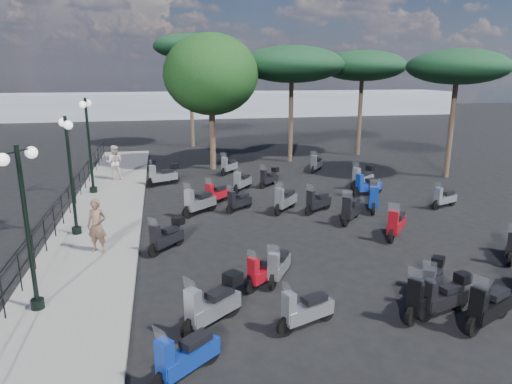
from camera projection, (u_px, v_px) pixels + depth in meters
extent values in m
plane|color=black|center=(282.00, 232.00, 16.48)|extent=(120.00, 120.00, 0.00)
cube|color=slate|center=(103.00, 216.00, 18.01)|extent=(3.00, 30.00, 0.15)
cylinder|color=black|center=(2.00, 296.00, 10.28)|extent=(0.04, 0.04, 1.10)
cylinder|color=black|center=(20.00, 271.00, 11.57)|extent=(0.04, 0.04, 1.10)
cylinder|color=black|center=(33.00, 251.00, 12.87)|extent=(0.04, 0.04, 1.10)
cylinder|color=black|center=(45.00, 235.00, 14.16)|extent=(0.04, 0.04, 1.10)
cylinder|color=black|center=(54.00, 221.00, 15.46)|extent=(0.04, 0.04, 1.10)
cylinder|color=black|center=(62.00, 210.00, 16.75)|extent=(0.04, 0.04, 1.10)
cylinder|color=black|center=(69.00, 200.00, 18.05)|extent=(0.04, 0.04, 1.10)
cylinder|color=black|center=(75.00, 191.00, 19.34)|extent=(0.04, 0.04, 1.10)
cylinder|color=black|center=(80.00, 184.00, 20.64)|extent=(0.04, 0.04, 1.10)
cylinder|color=black|center=(85.00, 177.00, 21.93)|extent=(0.04, 0.04, 1.10)
cylinder|color=black|center=(89.00, 171.00, 23.23)|extent=(0.04, 0.04, 1.10)
cylinder|color=black|center=(92.00, 166.00, 24.52)|extent=(0.04, 0.04, 1.10)
cylinder|color=black|center=(96.00, 161.00, 25.82)|extent=(0.04, 0.04, 1.10)
cylinder|color=black|center=(99.00, 157.00, 27.11)|extent=(0.04, 0.04, 1.10)
cylinder|color=black|center=(101.00, 153.00, 28.41)|extent=(0.04, 0.04, 1.10)
cylinder|color=black|center=(104.00, 149.00, 29.70)|extent=(0.04, 0.04, 1.10)
cube|color=black|center=(64.00, 191.00, 17.27)|extent=(0.04, 26.00, 0.04)
cube|color=black|center=(66.00, 204.00, 17.40)|extent=(0.04, 26.00, 0.04)
cylinder|color=black|center=(38.00, 304.00, 10.83)|extent=(0.31, 0.31, 0.24)
cylinder|color=black|center=(28.00, 230.00, 10.36)|extent=(0.11, 0.11, 3.93)
cylinder|color=black|center=(17.00, 151.00, 9.89)|extent=(0.40, 0.82, 0.04)
sphere|color=white|center=(31.00, 153.00, 10.34)|extent=(0.27, 0.27, 0.27)
sphere|color=white|center=(3.00, 160.00, 9.50)|extent=(0.27, 0.27, 0.27)
cylinder|color=black|center=(77.00, 230.00, 15.84)|extent=(0.33, 0.33, 0.24)
cylinder|color=black|center=(71.00, 177.00, 15.35)|extent=(0.11, 0.11, 4.06)
cylinder|color=black|center=(65.00, 121.00, 14.87)|extent=(0.35, 0.87, 0.04)
sphere|color=white|center=(63.00, 122.00, 15.27)|extent=(0.28, 0.28, 0.28)
sphere|color=white|center=(68.00, 125.00, 14.52)|extent=(0.28, 0.28, 0.28)
cylinder|color=black|center=(94.00, 190.00, 21.27)|extent=(0.35, 0.35, 0.26)
cylinder|color=black|center=(89.00, 146.00, 20.75)|extent=(0.12, 0.12, 4.34)
cylinder|color=black|center=(85.00, 101.00, 20.23)|extent=(0.12, 0.98, 0.04)
sphere|color=white|center=(88.00, 103.00, 20.73)|extent=(0.30, 0.30, 0.30)
sphere|color=white|center=(83.00, 105.00, 19.79)|extent=(0.30, 0.30, 0.30)
imported|color=brown|center=(97.00, 226.00, 14.06)|extent=(0.72, 0.60, 1.70)
imported|color=beige|center=(114.00, 162.00, 23.74)|extent=(0.92, 0.75, 1.78)
cylinder|color=black|center=(163.00, 383.00, 8.11)|extent=(0.44, 0.38, 0.48)
cylinder|color=black|center=(211.00, 352.00, 9.01)|extent=(0.44, 0.38, 0.48)
cube|color=navy|center=(190.00, 357.00, 8.55)|extent=(1.24, 1.09, 0.34)
cube|color=black|center=(196.00, 340.00, 8.60)|extent=(0.66, 0.61, 0.14)
cube|color=navy|center=(165.00, 358.00, 8.05)|extent=(0.36, 0.37, 0.71)
plane|color=white|center=(161.00, 337.00, 7.89)|extent=(0.30, 0.35, 0.37)
cylinder|color=black|center=(191.00, 329.00, 9.78)|extent=(0.48, 0.41, 0.52)
cylinder|color=black|center=(232.00, 306.00, 10.75)|extent=(0.48, 0.41, 0.52)
cube|color=#A6ABB2|center=(214.00, 308.00, 10.26)|extent=(1.34, 1.16, 0.37)
cube|color=black|center=(220.00, 293.00, 10.32)|extent=(0.71, 0.66, 0.15)
cube|color=#A6ABB2|center=(193.00, 306.00, 9.72)|extent=(0.39, 0.40, 0.76)
plane|color=white|center=(190.00, 286.00, 9.55)|extent=(0.32, 0.38, 0.40)
cube|color=black|center=(233.00, 278.00, 10.59)|extent=(0.51, 0.50, 0.28)
cylinder|color=black|center=(154.00, 250.00, 14.18)|extent=(0.39, 0.40, 0.46)
cylinder|color=black|center=(179.00, 239.00, 15.14)|extent=(0.39, 0.40, 0.46)
cube|color=black|center=(168.00, 239.00, 14.66)|extent=(1.10, 1.14, 0.33)
cube|color=black|center=(171.00, 229.00, 14.73)|extent=(0.61, 0.62, 0.14)
cube|color=black|center=(155.00, 236.00, 14.13)|extent=(0.36, 0.35, 0.68)
plane|color=white|center=(153.00, 223.00, 13.98)|extent=(0.32, 0.31, 0.36)
cube|color=black|center=(178.00, 221.00, 15.00)|extent=(0.45, 0.45, 0.25)
cylinder|color=black|center=(230.00, 209.00, 18.50)|extent=(0.39, 0.33, 0.43)
cylinder|color=black|center=(248.00, 203.00, 19.29)|extent=(0.39, 0.33, 0.43)
cube|color=black|center=(240.00, 202.00, 18.88)|extent=(1.11, 0.96, 0.30)
cube|color=black|center=(242.00, 195.00, 18.93)|extent=(0.59, 0.54, 0.13)
cube|color=black|center=(232.00, 199.00, 18.44)|extent=(0.32, 0.33, 0.63)
plane|color=white|center=(231.00, 189.00, 18.30)|extent=(0.26, 0.31, 0.33)
cylinder|color=black|center=(209.00, 202.00, 19.43)|extent=(0.39, 0.40, 0.46)
cylinder|color=black|center=(225.00, 196.00, 20.37)|extent=(0.39, 0.40, 0.46)
cube|color=maroon|center=(218.00, 195.00, 19.90)|extent=(1.11, 1.13, 0.33)
cube|color=black|center=(220.00, 188.00, 19.96)|extent=(0.61, 0.62, 0.13)
cube|color=maroon|center=(210.00, 191.00, 19.38)|extent=(0.36, 0.35, 0.67)
plane|color=white|center=(209.00, 182.00, 19.22)|extent=(0.32, 0.31, 0.36)
cylinder|color=black|center=(152.00, 183.00, 22.72)|extent=(0.51, 0.32, 0.51)
cylinder|color=black|center=(175.00, 179.00, 23.46)|extent=(0.51, 0.32, 0.51)
cube|color=#919499|center=(164.00, 177.00, 23.07)|extent=(1.40, 0.92, 0.36)
cube|color=black|center=(167.00, 171.00, 23.10)|extent=(0.71, 0.56, 0.15)
cube|color=#919499|center=(153.00, 173.00, 22.64)|extent=(0.35, 0.39, 0.75)
plane|color=white|center=(151.00, 163.00, 22.48)|extent=(0.25, 0.40, 0.40)
cube|color=black|center=(174.00, 166.00, 23.30)|extent=(0.47, 0.46, 0.28)
cylinder|color=black|center=(286.00, 326.00, 9.94)|extent=(0.47, 0.25, 0.46)
cylinder|color=black|center=(326.00, 312.00, 10.54)|extent=(0.47, 0.25, 0.46)
cube|color=#A6ABB2|center=(308.00, 311.00, 10.22)|extent=(1.29, 0.75, 0.33)
cube|color=black|center=(314.00, 298.00, 10.24)|extent=(0.64, 0.48, 0.13)
cube|color=#A6ABB2|center=(289.00, 307.00, 9.87)|extent=(0.30, 0.35, 0.67)
plane|color=white|center=(287.00, 289.00, 9.72)|extent=(0.20, 0.37, 0.36)
cylinder|color=black|center=(273.00, 282.00, 12.05)|extent=(0.32, 0.44, 0.46)
cylinder|color=black|center=(285.00, 265.00, 13.10)|extent=(0.32, 0.44, 0.46)
cube|color=#A6ABB2|center=(279.00, 267.00, 12.57)|extent=(0.92, 1.23, 0.32)
cube|color=black|center=(281.00, 255.00, 12.65)|extent=(0.54, 0.64, 0.13)
cube|color=#A6ABB2|center=(274.00, 265.00, 12.01)|extent=(0.35, 0.33, 0.67)
plane|color=white|center=(273.00, 251.00, 11.85)|extent=(0.35, 0.25, 0.35)
cylinder|color=black|center=(252.00, 285.00, 11.87)|extent=(0.41, 0.33, 0.43)
cylinder|color=black|center=(278.00, 272.00, 12.65)|extent=(0.41, 0.33, 0.43)
cube|color=maroon|center=(266.00, 272.00, 12.25)|extent=(1.14, 0.93, 0.31)
cube|color=black|center=(270.00, 262.00, 12.29)|extent=(0.60, 0.54, 0.13)
cube|color=maroon|center=(253.00, 270.00, 11.82)|extent=(0.32, 0.34, 0.63)
plane|color=white|center=(252.00, 256.00, 11.68)|extent=(0.26, 0.32, 0.34)
cylinder|color=black|center=(188.00, 212.00, 17.92)|extent=(0.48, 0.42, 0.53)
cylinder|color=black|center=(211.00, 205.00, 18.91)|extent=(0.48, 0.42, 0.53)
cube|color=#A6ABB2|center=(201.00, 203.00, 18.40)|extent=(1.34, 1.20, 0.37)
cube|color=black|center=(204.00, 195.00, 18.47)|extent=(0.72, 0.67, 0.15)
cube|color=#A6ABB2|center=(189.00, 199.00, 17.85)|extent=(0.40, 0.41, 0.77)
plane|color=white|center=(187.00, 187.00, 17.68)|extent=(0.33, 0.38, 0.41)
cylinder|color=black|center=(278.00, 209.00, 18.28)|extent=(0.42, 0.45, 0.51)
cylinder|color=black|center=(292.00, 202.00, 19.34)|extent=(0.42, 0.45, 0.51)
cube|color=#A6ABB2|center=(286.00, 201.00, 18.81)|extent=(1.19, 1.26, 0.36)
cube|color=black|center=(288.00, 193.00, 18.88)|extent=(0.66, 0.68, 0.15)
cube|color=#A6ABB2|center=(279.00, 197.00, 18.23)|extent=(0.39, 0.39, 0.74)
plane|color=white|center=(279.00, 186.00, 18.06)|extent=(0.35, 0.33, 0.39)
cylinder|color=black|center=(224.00, 172.00, 25.23)|extent=(0.37, 0.44, 0.48)
cylinder|color=black|center=(234.00, 168.00, 26.26)|extent=(0.37, 0.44, 0.48)
cube|color=#919499|center=(230.00, 167.00, 25.74)|extent=(1.06, 1.22, 0.34)
cube|color=black|center=(231.00, 161.00, 25.81)|extent=(0.60, 0.65, 0.14)
cube|color=#919499|center=(225.00, 164.00, 25.18)|extent=(0.37, 0.36, 0.69)
plane|color=white|center=(224.00, 156.00, 25.01)|extent=(0.34, 0.29, 0.37)
cylinder|color=black|center=(412.00, 315.00, 10.35)|extent=(0.48, 0.37, 0.51)
cylinder|color=black|center=(436.00, 296.00, 11.22)|extent=(0.48, 0.37, 0.51)
cube|color=black|center=(426.00, 297.00, 10.77)|extent=(1.35, 1.07, 0.36)
cube|color=black|center=(431.00, 283.00, 10.82)|extent=(0.71, 0.62, 0.15)
cube|color=black|center=(415.00, 294.00, 10.28)|extent=(0.37, 0.40, 0.74)
plane|color=white|center=(416.00, 276.00, 10.11)|extent=(0.29, 0.38, 0.40)
cylinder|color=black|center=(474.00, 325.00, 9.93)|extent=(0.51, 0.31, 0.51)
cylinder|color=black|center=(502.00, 308.00, 10.67)|extent=(0.51, 0.31, 0.51)
cube|color=black|center=(491.00, 308.00, 10.28)|extent=(1.42, 0.92, 0.36)
cube|color=black|center=(497.00, 293.00, 10.31)|extent=(0.72, 0.56, 0.15)
cube|color=black|center=(479.00, 304.00, 9.85)|extent=(0.35, 0.39, 0.75)
plane|color=white|center=(480.00, 284.00, 9.69)|extent=(0.25, 0.40, 0.40)
cylinder|color=black|center=(346.00, 220.00, 16.98)|extent=(0.42, 0.46, 0.51)
cylinder|color=black|center=(356.00, 211.00, 18.06)|extent=(0.42, 0.46, 0.51)
cube|color=black|center=(352.00, 210.00, 17.51)|extent=(1.20, 1.29, 0.36)
cube|color=black|center=(354.00, 202.00, 17.59)|extent=(0.67, 0.70, 0.15)
cube|color=black|center=(347.00, 207.00, 16.92)|extent=(0.40, 0.39, 0.75)
plane|color=white|center=(347.00, 195.00, 16.75)|extent=(0.36, 0.33, 0.40)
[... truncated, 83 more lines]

